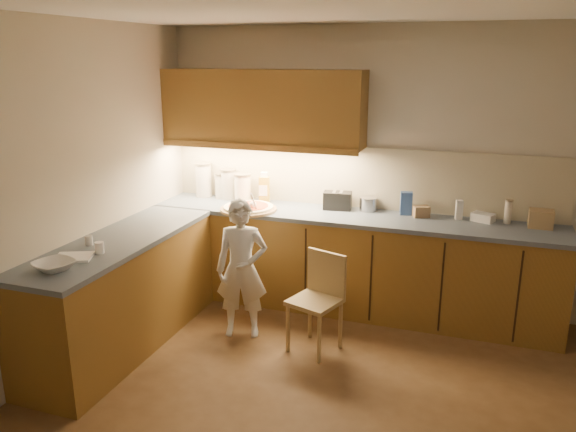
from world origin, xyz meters
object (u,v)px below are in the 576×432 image
object	(u,v)px
wooden_chair	(319,294)
toaster	(338,201)
pizza_on_board	(249,208)
child	(242,269)
oil_jug	(264,189)

from	to	relation	value
wooden_chair	toaster	distance (m)	1.11
pizza_on_board	child	size ratio (longest dim) A/B	0.45
wooden_chair	oil_jug	size ratio (longest dim) A/B	2.60
oil_jug	pizza_on_board	bearing A→B (deg)	-96.71
oil_jug	toaster	xyz separation A→B (m)	(0.74, -0.00, -0.06)
oil_jug	toaster	size ratio (longest dim) A/B	1.11
wooden_chair	toaster	size ratio (longest dim) A/B	2.87
pizza_on_board	wooden_chair	bearing A→B (deg)	-36.24
wooden_chair	oil_jug	bearing A→B (deg)	149.83
child	toaster	distance (m)	1.19
pizza_on_board	toaster	distance (m)	0.84
pizza_on_board	child	world-z (taller)	child
pizza_on_board	oil_jug	size ratio (longest dim) A/B	1.72
pizza_on_board	child	distance (m)	0.77
oil_jug	child	bearing A→B (deg)	-80.03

